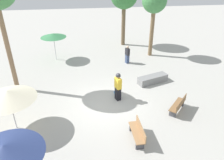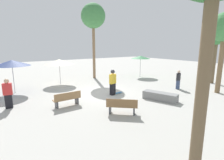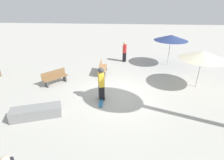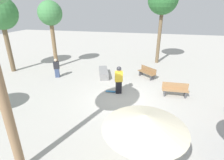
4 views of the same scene
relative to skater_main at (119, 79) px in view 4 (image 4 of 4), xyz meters
name	(u,v)px [view 4 (image 4 of 4)]	position (x,y,z in m)	size (l,w,h in m)	color
ground_plane	(123,99)	(0.43, -0.76, -0.99)	(60.00, 60.00, 0.00)	#B2AFA8
skater_main	(119,79)	(0.00, 0.00, 0.00)	(0.55, 0.41, 1.83)	black
skateboard	(112,91)	(-0.46, -0.02, -0.93)	(0.81, 0.25, 0.07)	teal
concrete_ledge	(104,73)	(-1.81, 2.79, -0.73)	(1.35, 2.30, 0.51)	gray
bench_near	(147,72)	(1.68, 3.22, -0.56)	(1.48, 1.40, 0.85)	#47474C
bench_far	(175,90)	(3.55, 0.41, -0.56)	(1.61, 0.48, 0.85)	#47474C
shade_umbrella_cream	(145,121)	(1.91, -5.64, 1.05)	(2.65, 2.65, 2.27)	#B7B7BC
palm_tree_center_left	(1,14)	(-9.91, 2.09, 3.75)	(2.58, 2.58, 6.12)	brown
palm_tree_left	(163,0)	(2.46, 7.64, 4.84)	(2.73, 2.73, 7.29)	brown
palm_tree_far_back	(50,15)	(-6.79, 4.04, 3.63)	(2.04, 2.04, 5.79)	brown
bystander_watching	(57,68)	(-5.35, 1.64, -0.22)	(0.47, 0.36, 1.54)	#38476B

